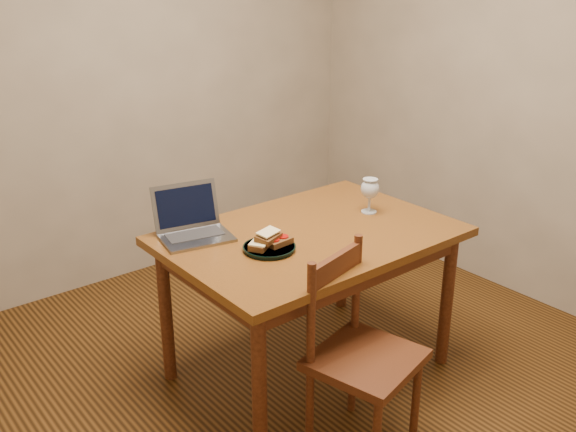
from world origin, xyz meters
TOP-DOWN VIEW (x-y plane):
  - floor at (0.00, 0.00)m, footprint 3.20×3.20m
  - back_wall at (0.00, 1.61)m, footprint 3.20×0.02m
  - right_wall at (1.61, 0.00)m, footprint 0.02×3.20m
  - table at (0.07, 0.04)m, footprint 1.30×0.90m
  - chair at (-0.11, -0.48)m, footprint 0.49×0.47m
  - plate at (-0.20, 0.00)m, footprint 0.23×0.23m
  - sandwich_cheese at (-0.23, 0.01)m, footprint 0.13×0.12m
  - sandwich_tomato at (-0.15, -0.01)m, footprint 0.12×0.08m
  - sandwich_top at (-0.20, 0.01)m, footprint 0.14×0.11m
  - milk_glass at (0.46, 0.05)m, footprint 0.09×0.09m
  - laptop at (-0.37, 0.36)m, footprint 0.35×0.33m

SIDE VIEW (x-z plane):
  - floor at x=0.00m, z-range -0.02..0.00m
  - chair at x=-0.11m, z-range 0.25..0.69m
  - table at x=0.07m, z-range 0.28..1.02m
  - plate at x=-0.20m, z-range 0.74..0.76m
  - sandwich_tomato at x=-0.15m, z-range 0.76..0.80m
  - sandwich_cheese at x=-0.23m, z-range 0.76..0.80m
  - laptop at x=-0.37m, z-range 0.69..0.91m
  - sandwich_top at x=-0.20m, z-range 0.79..0.82m
  - milk_glass at x=0.46m, z-range 0.74..0.92m
  - back_wall at x=0.00m, z-range 0.00..2.60m
  - right_wall at x=1.61m, z-range 0.00..2.60m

